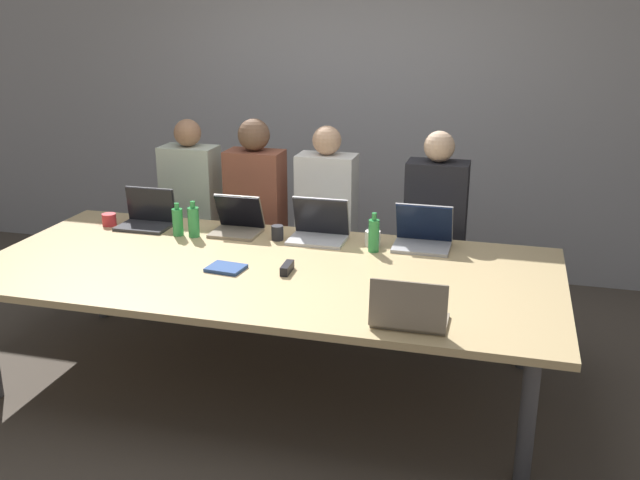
{
  "coord_description": "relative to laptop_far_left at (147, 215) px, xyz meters",
  "views": [
    {
      "loc": [
        1.29,
        -3.6,
        2.16
      ],
      "look_at": [
        0.29,
        0.1,
        0.89
      ],
      "focal_mm": 40.0,
      "sensor_mm": 36.0,
      "label": 1
    }
  ],
  "objects": [
    {
      "name": "curtain_wall",
      "position": [
        1.03,
        1.61,
        0.59
      ],
      "size": [
        12.0,
        0.06,
        2.8
      ],
      "color": "#ADADB2",
      "rests_on": "ground_plane"
    },
    {
      "name": "cup_far_center",
      "position": [
        0.94,
        -0.06,
        -0.03
      ],
      "size": [
        0.08,
        0.08,
        0.09
      ],
      "color": "#232328",
      "rests_on": "conference_table"
    },
    {
      "name": "bottle_far_midleft",
      "position": [
        0.4,
        -0.13,
        0.03
      ],
      "size": [
        0.07,
        0.07,
        0.23
      ],
      "color": "green",
      "rests_on": "conference_table"
    },
    {
      "name": "person_far_midleft",
      "position": [
        0.59,
        0.49,
        -0.12
      ],
      "size": [
        0.4,
        0.24,
        1.41
      ],
      "color": "#2D2D38",
      "rests_on": "ground_plane"
    },
    {
      "name": "bottle_far_left",
      "position": [
        0.29,
        -0.13,
        0.02
      ],
      "size": [
        0.07,
        0.07,
        0.21
      ],
      "color": "green",
      "rests_on": "conference_table"
    },
    {
      "name": "notebook",
      "position": [
        0.83,
        -0.64,
        -0.06
      ],
      "size": [
        0.22,
        0.18,
        0.02
      ],
      "rotation": [
        0.0,
        0.0,
        -0.11
      ],
      "color": "#2D4C8C",
      "rests_on": "conference_table"
    },
    {
      "name": "person_far_center",
      "position": [
        1.12,
        0.49,
        -0.14
      ],
      "size": [
        0.4,
        0.24,
        1.39
      ],
      "color": "#2D2D38",
      "rests_on": "ground_plane"
    },
    {
      "name": "laptop_far_midleft",
      "position": [
        0.64,
        0.02,
        -0.0
      ],
      "size": [
        0.31,
        0.26,
        0.25
      ],
      "color": "gray",
      "rests_on": "conference_table"
    },
    {
      "name": "conference_table",
      "position": [
        1.03,
        -0.53,
        -0.12
      ],
      "size": [
        3.3,
        1.52,
        0.74
      ],
      "color": "#D6B77F",
      "rests_on": "ground_plane"
    },
    {
      "name": "stapler",
      "position": [
        1.17,
        -0.59,
        -0.05
      ],
      "size": [
        0.05,
        0.15,
        0.05
      ],
      "rotation": [
        0.0,
        0.0,
        0.04
      ],
      "color": "black",
      "rests_on": "conference_table"
    },
    {
      "name": "cup_far_right",
      "position": [
        1.54,
        -0.02,
        -0.03
      ],
      "size": [
        0.1,
        0.1,
        0.1
      ],
      "color": "white",
      "rests_on": "conference_table"
    },
    {
      "name": "laptop_near_right",
      "position": [
        1.93,
        -1.12,
        -0.0
      ],
      "size": [
        0.36,
        0.23,
        0.24
      ],
      "rotation": [
        0.0,
        0.0,
        3.14
      ],
      "color": "gray",
      "rests_on": "conference_table"
    },
    {
      "name": "laptop_far_center",
      "position": [
        1.19,
        0.02,
        0.0
      ],
      "size": [
        0.36,
        0.27,
        0.27
      ],
      "color": "silver",
      "rests_on": "conference_table"
    },
    {
      "name": "person_far_right",
      "position": [
        1.87,
        0.46,
        -0.14
      ],
      "size": [
        0.4,
        0.24,
        1.39
      ],
      "color": "#2D2D38",
      "rests_on": "ground_plane"
    },
    {
      "name": "bottle_far_right",
      "position": [
        1.57,
        -0.12,
        0.03
      ],
      "size": [
        0.07,
        0.07,
        0.24
      ],
      "color": "green",
      "rests_on": "conference_table"
    },
    {
      "name": "ground_plane",
      "position": [
        1.03,
        -0.53,
        -0.81
      ],
      "size": [
        24.0,
        24.0,
        0.0
      ],
      "primitive_type": "plane",
      "color": "brown"
    },
    {
      "name": "cup_far_left",
      "position": [
        -0.26,
        -0.06,
        -0.03
      ],
      "size": [
        0.09,
        0.09,
        0.08
      ],
      "color": "red",
      "rests_on": "conference_table"
    },
    {
      "name": "person_far_left",
      "position": [
        0.08,
        0.52,
        -0.14
      ],
      "size": [
        0.4,
        0.24,
        1.38
      ],
      "color": "#2D2D38",
      "rests_on": "ground_plane"
    },
    {
      "name": "laptop_far_left",
      "position": [
        0.0,
        0.0,
        0.0
      ],
      "size": [
        0.35,
        0.25,
        0.25
      ],
      "color": "#333338",
      "rests_on": "conference_table"
    },
    {
      "name": "laptop_far_right",
      "position": [
        1.84,
        0.05,
        0.0
      ],
      "size": [
        0.35,
        0.27,
        0.27
      ],
      "color": "#B7B7BC",
      "rests_on": "conference_table"
    }
  ]
}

